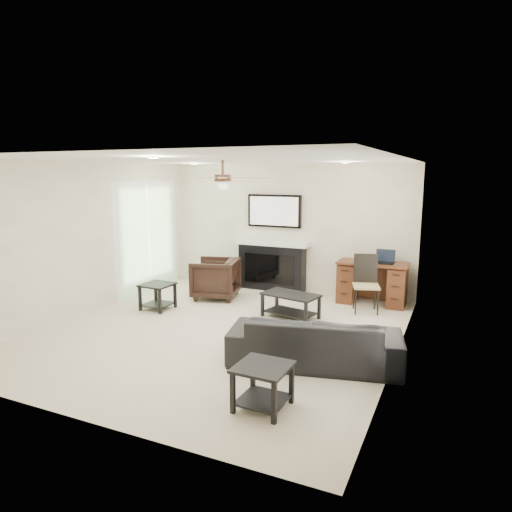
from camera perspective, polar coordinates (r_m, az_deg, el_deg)
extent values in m
plane|color=beige|center=(6.91, -4.33, -9.32)|extent=(5.50, 5.50, 0.00)
cube|color=white|center=(6.51, -4.64, 11.89)|extent=(5.00, 5.50, 0.04)
cube|color=#F1E5CC|center=(9.08, 3.92, 3.53)|extent=(5.00, 0.04, 2.50)
cube|color=#F1E5CC|center=(4.44, -21.87, -4.34)|extent=(5.00, 0.04, 2.50)
cube|color=#F1E5CC|center=(8.09, -20.20, 2.09)|extent=(0.04, 5.50, 2.50)
cube|color=#F1E5CC|center=(5.83, 17.59, -0.71)|extent=(0.04, 5.50, 2.50)
cube|color=white|center=(5.94, 17.22, -0.70)|extent=(0.04, 5.10, 2.40)
cube|color=#93BC89|center=(9.25, -13.26, 2.16)|extent=(0.04, 1.80, 2.10)
cylinder|color=#382619|center=(6.60, -4.18, 9.70)|extent=(1.40, 1.40, 0.30)
imported|color=black|center=(5.71, 7.36, -10.41)|extent=(2.20, 1.23, 0.61)
imported|color=black|center=(8.59, -5.09, -2.81)|extent=(1.00, 0.98, 0.75)
cube|color=black|center=(7.46, 4.33, -6.22)|extent=(0.99, 0.68, 0.40)
cube|color=black|center=(4.71, 0.86, -16.04)|extent=(0.54, 0.54, 0.45)
cube|color=black|center=(8.06, -12.19, -4.97)|extent=(0.52, 0.52, 0.45)
cube|color=black|center=(9.05, 1.98, 1.65)|extent=(1.52, 0.34, 1.91)
cube|color=#3B180E|center=(8.43, 14.29, -3.30)|extent=(1.22, 0.56, 0.76)
cube|color=black|center=(7.88, 13.61, -3.43)|extent=(0.53, 0.55, 0.97)
cube|color=black|center=(8.28, 15.78, -0.11)|extent=(0.33, 0.24, 0.23)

